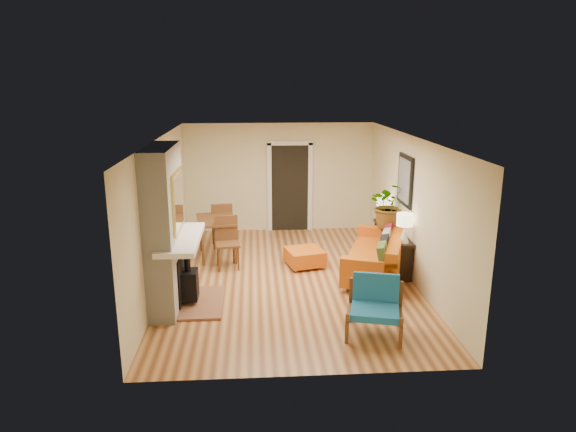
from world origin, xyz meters
name	(u,v)px	position (x,y,z in m)	size (l,w,h in m)	color
room_shell	(307,185)	(0.60, 2.63, 1.24)	(6.50, 6.50, 6.50)	tan
fireplace	(167,232)	(-2.00, -1.00, 1.24)	(1.09, 1.68, 2.60)	white
sofa	(380,255)	(1.73, 0.09, 0.39)	(1.68, 2.44, 0.89)	silver
ottoman	(305,256)	(0.36, 0.64, 0.20)	(0.83, 0.83, 0.34)	silver
blue_chair	(375,303)	(1.11, -2.13, 0.44)	(0.95, 0.94, 0.82)	brown
dining_table	(220,226)	(-1.33, 1.33, 0.66)	(0.97, 1.91, 1.01)	brown
console_table	(392,238)	(2.07, 0.54, 0.58)	(0.34, 1.85, 0.72)	black
lamp_near	(405,225)	(2.07, -0.21, 1.06)	(0.30, 0.30, 0.54)	white
lamp_far	(384,205)	(2.07, 1.30, 1.06)	(0.30, 0.30, 0.54)	white
houseplant	(390,205)	(2.06, 0.80, 1.19)	(0.83, 0.72, 0.92)	#1E5919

